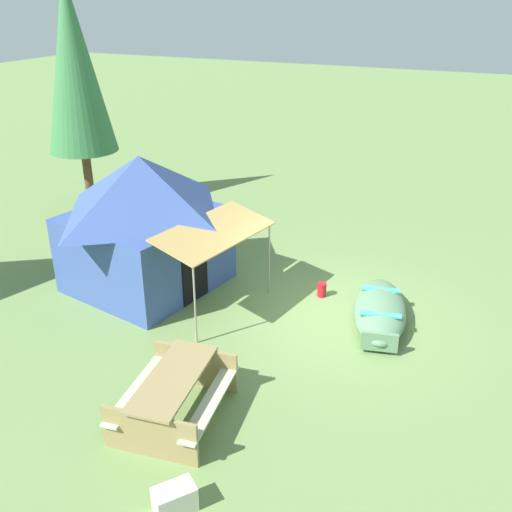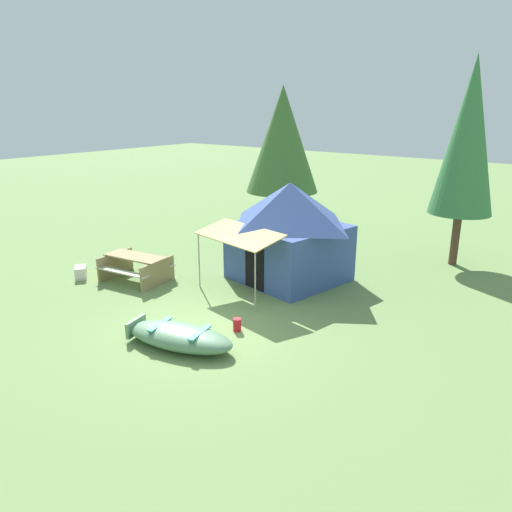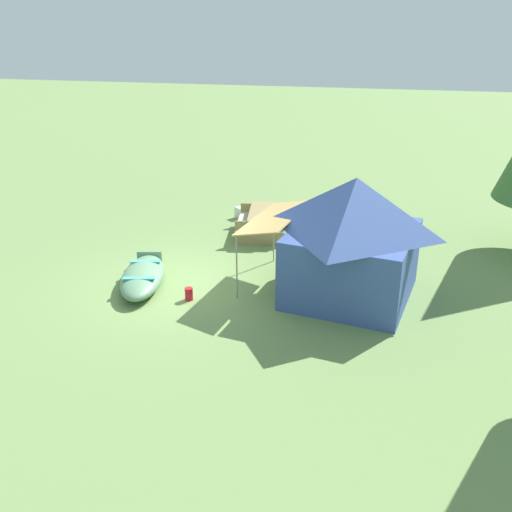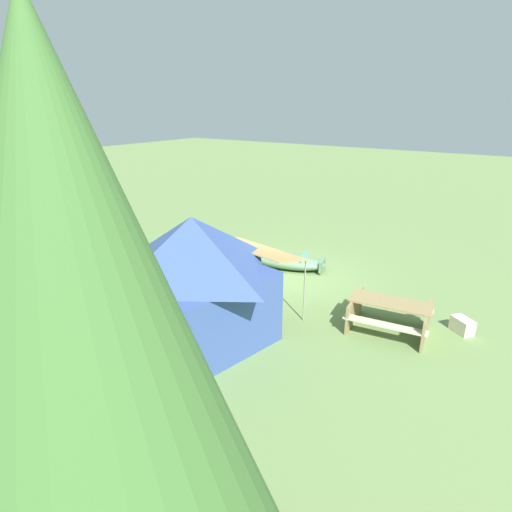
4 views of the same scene
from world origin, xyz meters
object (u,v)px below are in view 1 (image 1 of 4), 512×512
object	(u,v)px
fuel_can	(322,290)
beached_rowboat	(380,310)
canvas_cabin_tent	(144,220)
pine_tree_back_left	(74,65)
cooler_box	(175,499)
picnic_table	(174,392)

from	to	relation	value
fuel_can	beached_rowboat	bearing A→B (deg)	-110.24
canvas_cabin_tent	pine_tree_back_left	size ratio (longest dim) A/B	0.68
canvas_cabin_tent	cooler_box	distance (m)	6.41
beached_rowboat	picnic_table	xyz separation A→B (m)	(-4.07, 2.17, 0.23)
canvas_cabin_tent	fuel_can	distance (m)	4.05
fuel_can	canvas_cabin_tent	bearing A→B (deg)	105.81
picnic_table	beached_rowboat	bearing A→B (deg)	-28.03
picnic_table	pine_tree_back_left	bearing A→B (deg)	46.13
cooler_box	fuel_can	bearing A→B (deg)	0.93
pine_tree_back_left	canvas_cabin_tent	bearing A→B (deg)	-128.21
fuel_can	cooler_box	bearing A→B (deg)	-179.07
canvas_cabin_tent	cooler_box	world-z (taller)	canvas_cabin_tent
beached_rowboat	cooler_box	xyz separation A→B (m)	(-5.55, 1.26, -0.07)
picnic_table	cooler_box	world-z (taller)	picnic_table
fuel_can	picnic_table	bearing A→B (deg)	169.94
picnic_table	cooler_box	distance (m)	1.76
canvas_cabin_tent	picnic_table	size ratio (longest dim) A/B	2.16
beached_rowboat	fuel_can	distance (m)	1.45
beached_rowboat	canvas_cabin_tent	distance (m)	5.21
fuel_can	pine_tree_back_left	distance (m)	9.35
canvas_cabin_tent	picnic_table	world-z (taller)	canvas_cabin_tent
picnic_table	pine_tree_back_left	distance (m)	10.76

